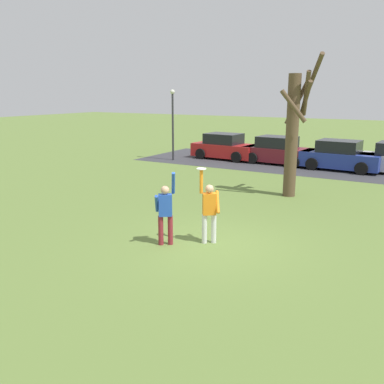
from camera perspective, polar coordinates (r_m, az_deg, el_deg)
name	(u,v)px	position (r m, az deg, el deg)	size (l,w,h in m)	color
ground_plane	(209,244)	(11.63, 2.34, -7.11)	(120.00, 120.00, 0.00)	olive
person_catcher	(209,209)	(11.44, 2.37, -2.28)	(0.57, 0.54, 2.08)	silver
person_defender	(165,210)	(11.33, -3.65, -2.46)	(0.65, 0.64, 2.05)	maroon
frisbee_disc	(201,169)	(11.17, 1.28, 3.18)	(0.26, 0.26, 0.02)	white
parked_car_red	(225,147)	(26.53, 4.51, 6.07)	(4.21, 2.26, 1.59)	red
parked_car_maroon	(278,151)	(25.14, 11.67, 5.44)	(4.21, 2.26, 1.59)	maroon
parked_car_blue	(340,156)	(23.98, 19.52, 4.58)	(4.21, 2.26, 1.59)	#233893
parking_strip	(336,168)	(24.46, 18.96, 3.06)	(23.12, 6.40, 0.01)	#38383D
bare_tree_tall	(294,129)	(17.02, 13.70, 8.34)	(1.59, 1.79, 5.52)	brown
lamppost_by_lot	(173,118)	(25.82, -2.63, 10.04)	(0.28, 0.28, 4.26)	#2D2D33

